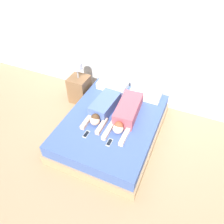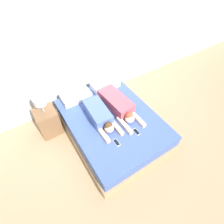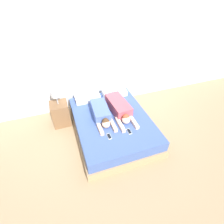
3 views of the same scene
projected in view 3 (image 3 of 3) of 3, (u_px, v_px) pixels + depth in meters
name	position (u px, v px, depth m)	size (l,w,h in m)	color
ground_plane	(112.00, 131.00, 3.96)	(12.00, 12.00, 0.00)	#9E8460
wall_back	(95.00, 56.00, 4.01)	(12.00, 0.06, 2.60)	silver
bed	(112.00, 125.00, 3.83)	(1.58, 2.07, 0.41)	tan
pillow_head_left	(87.00, 97.00, 4.17)	(0.58, 0.33, 0.13)	white
pillow_head_right	(114.00, 92.00, 4.34)	(0.58, 0.33, 0.13)	white
person_left	(101.00, 113.00, 3.65)	(0.36, 0.94, 0.22)	#4C66A5
person_right	(119.00, 108.00, 3.78)	(0.39, 1.10, 0.24)	#B24C59
cell_phone_left	(109.00, 136.00, 3.27)	(0.06, 0.15, 0.01)	silver
cell_phone_right	(129.00, 131.00, 3.37)	(0.06, 0.15, 0.01)	silver
nightstand	(60.00, 112.00, 3.97)	(0.38, 0.38, 0.91)	brown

